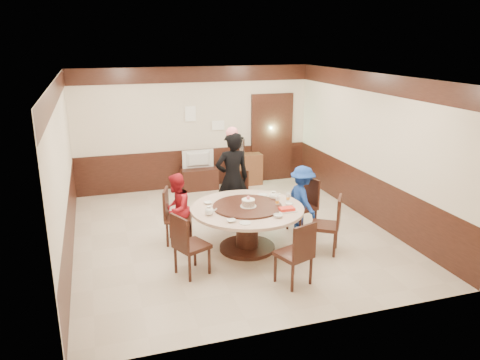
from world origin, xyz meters
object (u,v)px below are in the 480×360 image
object	(u,v)px
tv_stand	(199,179)
birthday_cake	(248,203)
television	(199,160)
person_standing	(232,179)
person_red	(177,209)
side_cabinet	(245,169)
shrimp_platter	(287,210)
thermos	(242,147)
person_blue	(302,200)
banquet_table	(247,219)

from	to	relation	value
tv_stand	birthday_cake	bearing A→B (deg)	-89.35
tv_stand	television	size ratio (longest dim) A/B	1.15
person_standing	person_red	world-z (taller)	person_standing
person_red	tv_stand	distance (m)	3.04
birthday_cake	tv_stand	world-z (taller)	birthday_cake
birthday_cake	side_cabinet	world-z (taller)	birthday_cake
shrimp_platter	thermos	xyz separation A→B (m)	(0.47, 3.86, 0.16)
person_standing	person_blue	bearing A→B (deg)	142.96
person_standing	side_cabinet	xyz separation A→B (m)	(1.00, 2.32, -0.52)
person_blue	birthday_cake	bearing A→B (deg)	107.70
shrimp_platter	tv_stand	bearing A→B (deg)	98.65
shrimp_platter	tv_stand	size ratio (longest dim) A/B	0.35
person_red	person_blue	xyz separation A→B (m)	(2.24, -0.21, 0.00)
thermos	banquet_table	bearing A→B (deg)	-106.21
banquet_table	thermos	xyz separation A→B (m)	(1.01, 3.49, 0.41)
banquet_table	side_cabinet	distance (m)	3.66
birthday_cake	banquet_table	bearing A→B (deg)	89.38
person_red	birthday_cake	xyz separation A→B (m)	(1.06, -0.67, 0.23)
banquet_table	tv_stand	world-z (taller)	banquet_table
banquet_table	thermos	distance (m)	3.65
tv_stand	side_cabinet	bearing A→B (deg)	1.52
birthday_cake	person_red	bearing A→B (deg)	147.82
person_standing	thermos	distance (m)	2.50
person_red	birthday_cake	size ratio (longest dim) A/B	4.69
banquet_table	birthday_cake	size ratio (longest dim) A/B	7.06
person_red	thermos	distance (m)	3.55
tv_stand	person_standing	bearing A→B (deg)	-86.75
side_cabinet	tv_stand	bearing A→B (deg)	-178.48
person_red	banquet_table	bearing A→B (deg)	86.74
person_blue	television	xyz separation A→B (m)	(-1.22, 3.05, 0.09)
banquet_table	person_standing	distance (m)	1.22
banquet_table	thermos	size ratio (longest dim) A/B	4.89
television	thermos	distance (m)	1.08
person_standing	television	distance (m)	2.30
birthday_cake	television	distance (m)	3.51
person_standing	television	size ratio (longest dim) A/B	2.42
person_red	side_cabinet	world-z (taller)	person_red
banquet_table	person_blue	distance (m)	1.25
birthday_cake	person_blue	bearing A→B (deg)	21.25
tv_stand	side_cabinet	size ratio (longest dim) A/B	1.06
person_standing	thermos	size ratio (longest dim) A/B	4.70
person_standing	tv_stand	distance (m)	2.38
person_blue	shrimp_platter	bearing A→B (deg)	137.26
shrimp_platter	thermos	bearing A→B (deg)	83.03
person_blue	side_cabinet	world-z (taller)	person_blue
person_standing	tv_stand	bearing A→B (deg)	-89.00
banquet_table	television	size ratio (longest dim) A/B	2.52
shrimp_platter	television	size ratio (longest dim) A/B	0.41
person_standing	shrimp_platter	world-z (taller)	person_standing
person_blue	side_cabinet	bearing A→B (deg)	-1.93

